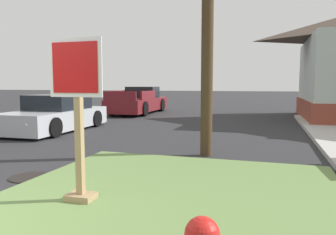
# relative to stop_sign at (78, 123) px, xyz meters

# --- Properties ---
(grass_corner_patch) EXTENTS (4.76, 5.62, 0.08)m
(grass_corner_patch) POSITION_rel_stop_sign_xyz_m (1.09, 0.12, -1.07)
(grass_corner_patch) COLOR #668447
(grass_corner_patch) RESTS_ON ground
(stop_sign) EXTENTS (0.75, 0.29, 2.11)m
(stop_sign) POSITION_rel_stop_sign_xyz_m (0.00, 0.00, 0.00)
(stop_sign) COLOR #A3845B
(stop_sign) RESTS_ON grass_corner_patch
(manhole_cover) EXTENTS (0.70, 0.70, 0.02)m
(manhole_cover) POSITION_rel_stop_sign_xyz_m (-1.55, 0.90, -1.10)
(manhole_cover) COLOR black
(manhole_cover) RESTS_ON ground
(parked_sedan_silver) EXTENTS (2.05, 4.40, 1.25)m
(parked_sedan_silver) POSITION_rel_stop_sign_xyz_m (-4.74, 6.01, -0.57)
(parked_sedan_silver) COLOR #ADB2B7
(parked_sedan_silver) RESTS_ON ground
(pickup_truck_maroon) EXTENTS (2.18, 5.43, 1.48)m
(pickup_truck_maroon) POSITION_rel_stop_sign_xyz_m (-4.63, 13.35, -0.49)
(pickup_truck_maroon) COLOR maroon
(pickup_truck_maroon) RESTS_ON ground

